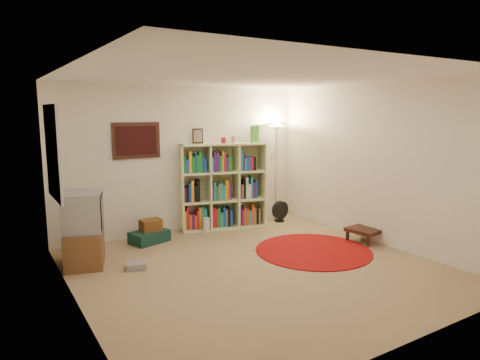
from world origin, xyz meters
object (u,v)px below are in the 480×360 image
at_px(bookshelf, 221,187).
at_px(side_table, 365,230).
at_px(tv_stand, 84,230).
at_px(floor_fan, 280,211).
at_px(floor_lamp, 276,140).
at_px(suitcase, 149,237).

bearing_deg(bookshelf, side_table, -37.31).
bearing_deg(bookshelf, tv_stand, -150.31).
bearing_deg(floor_fan, floor_lamp, 70.62).
height_order(tv_stand, suitcase, tv_stand).
distance_m(bookshelf, side_table, 2.54).
height_order(floor_fan, tv_stand, tv_stand).
distance_m(tv_stand, suitcase, 1.25).
bearing_deg(floor_lamp, floor_fan, -105.45).
bearing_deg(floor_fan, tv_stand, -176.79).
height_order(bookshelf, tv_stand, bookshelf).
relative_size(suitcase, side_table, 1.22).
bearing_deg(suitcase, floor_lamp, -12.50).
distance_m(floor_fan, tv_stand, 3.67).
bearing_deg(floor_lamp, suitcase, -175.78).
distance_m(floor_lamp, suitcase, 3.00).
bearing_deg(side_table, bookshelf, 128.30).
distance_m(bookshelf, tv_stand, 2.60).
xyz_separation_m(floor_fan, tv_stand, (-3.63, -0.46, 0.28)).
height_order(suitcase, side_table, side_table).
xyz_separation_m(floor_fan, suitcase, (-2.55, 0.05, -0.11)).
height_order(floor_lamp, suitcase, floor_lamp).
bearing_deg(suitcase, bookshelf, -9.37).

